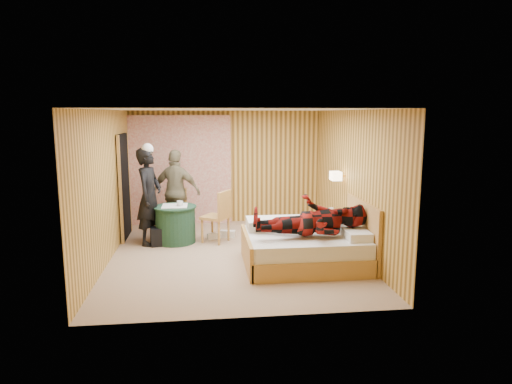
{
  "coord_description": "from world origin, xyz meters",
  "views": [
    {
      "loc": [
        -0.51,
        -7.66,
        2.44
      ],
      "look_at": [
        0.42,
        0.32,
        1.05
      ],
      "focal_mm": 32.0,
      "sensor_mm": 36.0,
      "label": 1
    }
  ],
  "objects": [
    {
      "name": "chair_far",
      "position": [
        -1.06,
        1.56,
        0.54
      ],
      "size": [
        0.44,
        0.44,
        0.93
      ],
      "rotation": [
        0.0,
        0.0,
        0.04
      ],
      "color": "tan",
      "rests_on": "floor"
    },
    {
      "name": "wall_left",
      "position": [
        -2.1,
        0.0,
        1.25
      ],
      "size": [
        0.02,
        5.0,
        2.5
      ],
      "primitive_type": "cube",
      "color": "#E3B557",
      "rests_on": "floor"
    },
    {
      "name": "wall_back",
      "position": [
        0.0,
        2.5,
        1.25
      ],
      "size": [
        4.2,
        0.02,
        2.5
      ],
      "primitive_type": "cube",
      "color": "#E3B557",
      "rests_on": "floor"
    },
    {
      "name": "curtain",
      "position": [
        -1.0,
        2.43,
        1.2
      ],
      "size": [
        2.2,
        0.08,
        2.4
      ],
      "primitive_type": "cube",
      "color": "beige",
      "rests_on": "floor"
    },
    {
      "name": "wall_right",
      "position": [
        2.1,
        0.0,
        1.25
      ],
      "size": [
        0.02,
        5.0,
        2.5
      ],
      "primitive_type": "cube",
      "color": "#E3B557",
      "rests_on": "floor"
    },
    {
      "name": "nightstand",
      "position": [
        1.88,
        0.4,
        0.31
      ],
      "size": [
        0.45,
        0.61,
        0.59
      ],
      "color": "tan",
      "rests_on": "floor"
    },
    {
      "name": "book_upper",
      "position": [
        1.88,
        0.35,
        0.62
      ],
      "size": [
        0.26,
        0.28,
        0.02
      ],
      "primitive_type": "imported",
      "rotation": [
        0.0,
        0.0,
        -0.55
      ],
      "color": "white",
      "rests_on": "nightstand"
    },
    {
      "name": "cup_nightstand",
      "position": [
        1.88,
        0.53,
        0.64
      ],
      "size": [
        0.11,
        0.11,
        0.09
      ],
      "primitive_type": "imported",
      "rotation": [
        0.0,
        0.0,
        0.07
      ],
      "color": "white",
      "rests_on": "nightstand"
    },
    {
      "name": "man_at_table",
      "position": [
        -1.06,
        1.59,
        0.86
      ],
      "size": [
        1.09,
        0.75,
        1.72
      ],
      "primitive_type": "imported",
      "rotation": [
        0.0,
        0.0,
        2.79
      ],
      "color": "#756B4E",
      "rests_on": "floor"
    },
    {
      "name": "cup_table",
      "position": [
        -0.96,
        0.86,
        0.77
      ],
      "size": [
        0.16,
        0.16,
        0.1
      ],
      "primitive_type": "imported",
      "rotation": [
        0.0,
        0.0,
        -0.38
      ],
      "color": "white",
      "rests_on": "round_table"
    },
    {
      "name": "doorway",
      "position": [
        -2.06,
        1.4,
        1.02
      ],
      "size": [
        0.06,
        0.9,
        2.05
      ],
      "primitive_type": "cube",
      "color": "black",
      "rests_on": "floor"
    },
    {
      "name": "wall_lamp",
      "position": [
        1.92,
        0.45,
        1.3
      ],
      "size": [
        0.26,
        0.24,
        0.16
      ],
      "color": "gold",
      "rests_on": "wall_right"
    },
    {
      "name": "man_on_bed",
      "position": [
        1.15,
        -0.88,
        0.95
      ],
      "size": [
        0.86,
        0.67,
        1.77
      ],
      "primitive_type": "imported",
      "rotation": [
        0.0,
        1.57,
        0.0
      ],
      "color": "maroon",
      "rests_on": "bed"
    },
    {
      "name": "duffel_bag",
      "position": [
        -1.22,
        0.79,
        0.17
      ],
      "size": [
        0.64,
        0.41,
        0.34
      ],
      "primitive_type": "cube",
      "rotation": [
        0.0,
        0.0,
        0.17
      ],
      "color": "black",
      "rests_on": "floor"
    },
    {
      "name": "sneaker_right",
      "position": [
        -0.32,
        1.06,
        0.06
      ],
      "size": [
        0.29,
        0.18,
        0.12
      ],
      "primitive_type": "cube",
      "rotation": [
        0.0,
        0.0,
        0.28
      ],
      "color": "white",
      "rests_on": "floor"
    },
    {
      "name": "woman_standing",
      "position": [
        -1.52,
        0.87,
        0.91
      ],
      "size": [
        0.61,
        0.76,
        1.82
      ],
      "primitive_type": "imported",
      "rotation": [
        0.0,
        0.0,
        1.28
      ],
      "color": "black",
      "rests_on": "floor"
    },
    {
      "name": "round_table",
      "position": [
        -1.06,
        0.91,
        0.36
      ],
      "size": [
        0.81,
        0.81,
        0.72
      ],
      "color": "#214932",
      "rests_on": "floor"
    },
    {
      "name": "sneaker_left",
      "position": [
        -0.05,
        1.16,
        0.07
      ],
      "size": [
        0.32,
        0.2,
        0.13
      ],
      "primitive_type": "cube",
      "rotation": [
        0.0,
        0.0,
        -0.27
      ],
      "color": "white",
      "rests_on": "floor"
    },
    {
      "name": "bed",
      "position": [
        1.13,
        -0.65,
        0.3
      ],
      "size": [
        1.96,
        1.51,
        1.04
      ],
      "color": "tan",
      "rests_on": "floor"
    },
    {
      "name": "ceiling",
      "position": [
        0.0,
        0.0,
        2.5
      ],
      "size": [
        4.2,
        5.0,
        0.01
      ],
      "primitive_type": "cube",
      "color": "white",
      "rests_on": "wall_back"
    },
    {
      "name": "chair_near",
      "position": [
        -0.22,
        0.81,
        0.58
      ],
      "size": [
        0.63,
        0.63,
        1.0
      ],
      "rotation": [
        0.0,
        0.0,
        -2.14
      ],
      "color": "tan",
      "rests_on": "floor"
    },
    {
      "name": "floor",
      "position": [
        0.0,
        0.0,
        0.0
      ],
      "size": [
        4.2,
        5.0,
        0.01
      ],
      "primitive_type": "cube",
      "color": "#9E8768",
      "rests_on": "ground"
    },
    {
      "name": "book_lower",
      "position": [
        1.88,
        0.35,
        0.6
      ],
      "size": [
        0.21,
        0.25,
        0.02
      ],
      "primitive_type": "imported",
      "rotation": [
        0.0,
        0.0,
        -0.21
      ],
      "color": "white",
      "rests_on": "nightstand"
    }
  ]
}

